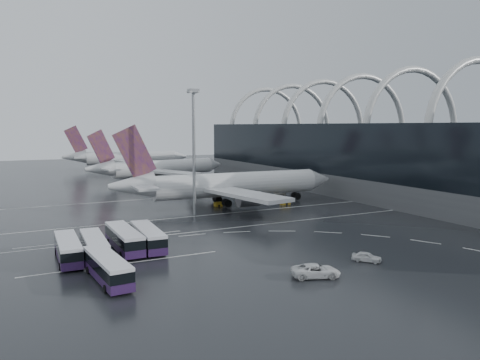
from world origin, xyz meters
name	(u,v)px	position (x,y,z in m)	size (l,w,h in m)	color
ground	(229,226)	(0.00, 0.00, 0.00)	(420.00, 420.00, 0.00)	black
terminal	(391,155)	(61.56, 19.84, 10.87)	(42.00, 160.00, 34.90)	#505255
lane_marking_near	(233,228)	(0.00, -2.00, 0.01)	(120.00, 0.25, 0.01)	silver
lane_marking_mid	(205,215)	(0.00, 12.00, 0.01)	(120.00, 0.25, 0.01)	silver
lane_marking_far	(165,198)	(0.00, 40.00, 0.01)	(120.00, 0.25, 0.01)	silver
bus_bay_line_south	(125,263)	(-24.00, -16.00, 0.01)	(28.00, 0.25, 0.01)	silver
bus_bay_line_north	(103,239)	(-24.00, 0.00, 0.01)	(28.00, 0.25, 0.01)	silver
airliner_main	(226,185)	(9.51, 21.43, 4.93)	(58.07, 50.98, 19.69)	silver
airliner_gate_b	(157,169)	(9.08, 76.96, 4.57)	(52.47, 46.51, 18.28)	silver
airliner_gate_c	(125,158)	(10.15, 129.06, 4.90)	(55.02, 50.51, 19.59)	silver
bus_row_near_a	(68,249)	(-30.89, -10.86, 1.76)	(3.45, 13.07, 3.20)	#2A133C
bus_row_near_b	(94,246)	(-27.24, -11.00, 1.74)	(3.56, 12.97, 3.16)	#2A133C
bus_row_near_c	(124,238)	(-22.34, -8.83, 1.87)	(3.38, 13.81, 3.39)	#2A133C
bus_row_near_d	(148,237)	(-18.66, -9.20, 1.80)	(3.69, 13.43, 3.27)	#2A133C
bus_row_far_a	(107,267)	(-27.64, -22.58, 1.75)	(3.89, 13.14, 3.19)	#2A133C
van_curve_a	(316,271)	(-3.51, -33.23, 0.87)	(2.89, 6.26, 1.74)	white
van_curve_b	(367,257)	(7.15, -30.84, 0.71)	(1.67, 4.15, 1.41)	white
floodlight_mast	(194,137)	(-1.72, 13.78, 17.07)	(2.08, 2.08, 27.14)	gray
gse_cart_belly_a	(285,202)	(23.14, 15.95, 0.64)	(2.34, 1.38, 1.28)	#B08917
gse_cart_belly_b	(279,195)	(28.03, 27.00, 0.56)	(2.04, 1.21, 1.11)	slate
gse_cart_belly_c	(218,204)	(7.30, 21.19, 0.52)	(1.91, 1.13, 1.04)	#B08917
gse_cart_belly_d	(281,194)	(30.12, 28.91, 0.55)	(2.03, 1.20, 1.11)	slate
gse_cart_belly_e	(240,194)	(19.70, 34.10, 0.61)	(2.25, 1.33, 1.23)	#B08917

